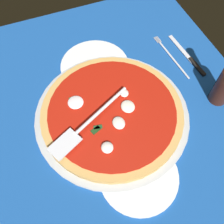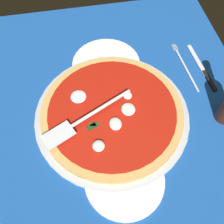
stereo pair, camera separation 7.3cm
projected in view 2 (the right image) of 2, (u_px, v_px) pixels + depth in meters
ground_plane at (95, 112)px, 75.73cm from camera, size 98.79×98.79×0.80cm
pizza_pan at (112, 115)px, 74.18cm from camera, size 45.86×45.86×1.10cm
dinner_plate_left at (106, 64)px, 84.41cm from camera, size 23.06×23.06×1.00cm
dinner_plate_right at (124, 179)px, 64.34cm from camera, size 20.95×20.95×1.00cm
pizza at (112, 112)px, 72.80cm from camera, size 41.91×41.91×3.38cm
pizza_server at (85, 118)px, 68.70cm from camera, size 15.04×26.83×1.00cm
place_setting_far at (195, 69)px, 83.32cm from camera, size 22.30×12.72×1.40cm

